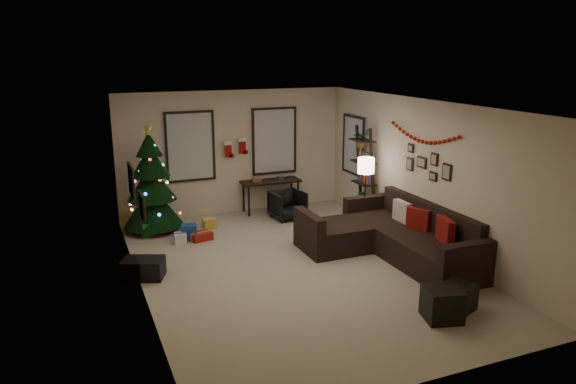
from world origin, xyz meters
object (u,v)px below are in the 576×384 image
object	(u,v)px
desk_chair	(288,205)
desk	(271,184)
bookshelf	(365,177)
sofa	(392,238)
christmas_tree	(152,187)

from	to	relation	value
desk_chair	desk	bearing A→B (deg)	95.22
desk_chair	bookshelf	world-z (taller)	bookshelf
bookshelf	sofa	bearing A→B (deg)	-105.12
christmas_tree	sofa	bearing A→B (deg)	-38.90
sofa	desk	size ratio (longest dim) A/B	2.34
christmas_tree	bookshelf	bearing A→B (deg)	-15.03
sofa	bookshelf	world-z (taller)	bookshelf
desk	desk_chair	xyz separation A→B (m)	(0.14, -0.65, -0.32)
sofa	desk_chair	xyz separation A→B (m)	(-0.90, 2.68, -0.00)
desk_chair	bookshelf	size ratio (longest dim) A/B	0.30
sofa	bookshelf	bearing A→B (deg)	74.88
desk	bookshelf	world-z (taller)	bookshelf
sofa	desk_chair	world-z (taller)	sofa
christmas_tree	sofa	size ratio (longest dim) A/B	0.70
sofa	desk_chair	size ratio (longest dim) A/B	5.04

